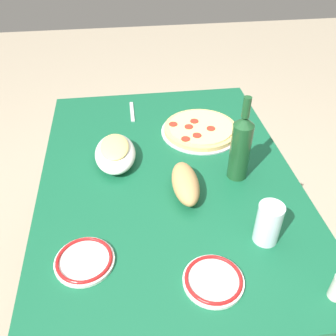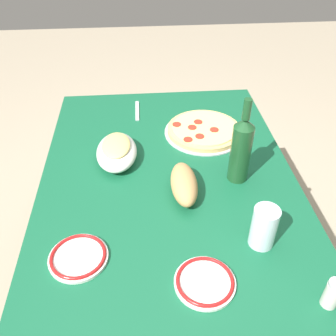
{
  "view_description": "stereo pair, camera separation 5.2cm",
  "coord_description": "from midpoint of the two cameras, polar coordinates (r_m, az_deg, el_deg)",
  "views": [
    {
      "loc": [
        -1.01,
        0.14,
        1.59
      ],
      "look_at": [
        0.0,
        0.0,
        0.78
      ],
      "focal_mm": 39.51,
      "sensor_mm": 36.0,
      "label": 1
    },
    {
      "loc": [
        -1.02,
        0.09,
        1.59
      ],
      "look_at": [
        0.0,
        0.0,
        0.78
      ],
      "focal_mm": 39.51,
      "sensor_mm": 36.0,
      "label": 2
    }
  ],
  "objects": [
    {
      "name": "pepperoni_pizza",
      "position": [
        1.55,
        6.53,
        5.8
      ],
      "size": [
        0.33,
        0.33,
        0.03
      ],
      "color": "#B7B7BC",
      "rests_on": "dining_table"
    },
    {
      "name": "side_plate_far",
      "position": [
        1.08,
        -12.31,
        -13.27
      ],
      "size": [
        0.17,
        0.17,
        0.02
      ],
      "color": "white",
      "rests_on": "dining_table"
    },
    {
      "name": "ground_plane",
      "position": [
        1.89,
        0.83,
        -18.71
      ],
      "size": [
        8.0,
        8.0,
        0.0
      ],
      "primitive_type": "plane",
      "color": "tan",
      "rests_on": "ground"
    },
    {
      "name": "bread_loaf",
      "position": [
        1.23,
        3.69,
        -2.48
      ],
      "size": [
        0.21,
        0.09,
        0.08
      ],
      "primitive_type": "ellipsoid",
      "color": "tan",
      "rests_on": "dining_table"
    },
    {
      "name": "fork_left",
      "position": [
        1.7,
        -3.89,
        8.81
      ],
      "size": [
        0.17,
        0.02,
        0.0
      ],
      "primitive_type": "cube",
      "rotation": [
        0.0,
        0.0,
        3.13
      ],
      "color": "#B7B7BC",
      "rests_on": "dining_table"
    },
    {
      "name": "wine_bottle",
      "position": [
        1.26,
        12.37,
        2.91
      ],
      "size": [
        0.07,
        0.07,
        0.31
      ],
      "color": "#194723",
      "rests_on": "dining_table"
    },
    {
      "name": "spice_shaker",
      "position": [
        1.04,
        25.4,
        -17.14
      ],
      "size": [
        0.04,
        0.04,
        0.09
      ],
      "color": "silver",
      "rests_on": "dining_table"
    },
    {
      "name": "water_glass",
      "position": [
        1.1,
        15.91,
        -8.79
      ],
      "size": [
        0.07,
        0.07,
        0.13
      ],
      "primitive_type": "cylinder",
      "color": "silver",
      "rests_on": "dining_table"
    },
    {
      "name": "dining_table",
      "position": [
        1.41,
        1.06,
        -4.9
      ],
      "size": [
        1.27,
        0.9,
        0.75
      ],
      "color": "#145938",
      "rests_on": "ground"
    },
    {
      "name": "side_plate_near",
      "position": [
        1.02,
        7.24,
        -17.05
      ],
      "size": [
        0.16,
        0.16,
        0.02
      ],
      "color": "white",
      "rests_on": "dining_table"
    },
    {
      "name": "baked_pasta_dish",
      "position": [
        1.38,
        -6.87,
        2.68
      ],
      "size": [
        0.24,
        0.15,
        0.08
      ],
      "color": "white",
      "rests_on": "dining_table"
    }
  ]
}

